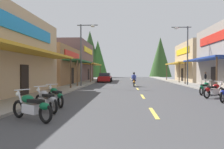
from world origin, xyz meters
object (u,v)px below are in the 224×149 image
Objects in this scene: motorcycle_parked_left_0 at (32,106)px; rider_cruising_lead at (134,81)px; motorcycle_parked_right_5 at (214,90)px; motorcycle_parked_left_2 at (55,96)px; parked_car_curbside at (105,78)px; motorcycle_parked_right_6 at (205,88)px; streetlamp_left at (84,46)px; motorcycle_parked_left_1 at (46,100)px; streetlamp_right at (185,47)px; pedestrian_browsing at (205,78)px.

rider_cruising_lead is (4.07, 16.87, 0.17)m from motorcycle_parked_left_0.
motorcycle_parked_left_2 is (-8.91, -3.86, 0.00)m from motorcycle_parked_right_5.
parked_car_curbside reaches higher than motorcycle_parked_left_2.
motorcycle_parked_right_5 is at bearing -156.78° from parked_car_curbside.
motorcycle_parked_left_2 is (-9.04, -5.78, 0.00)m from motorcycle_parked_right_6.
motorcycle_parked_left_0 is at bearing -177.37° from motorcycle_parked_right_5.
motorcycle_parked_left_1 is at bearing -85.50° from streetlamp_left.
streetlamp_left reaches higher than motorcycle_parked_right_5.
motorcycle_parked_left_1 is at bearing -54.17° from motorcycle_parked_left_0.
parked_car_curbside is at bearing -58.44° from motorcycle_parked_left_0.
rider_cruising_lead is at bearing -158.01° from parked_car_curbside.
streetlamp_left reaches higher than rider_cruising_lead.
motorcycle_parked_right_5 is 10.31m from motorcycle_parked_left_1.
rider_cruising_lead is (-4.65, 9.88, 0.17)m from motorcycle_parked_right_5.
motorcycle_parked_left_0 is at bearing -85.53° from streetlamp_left.
motorcycle_parked_left_0 is 1.68m from motorcycle_parked_left_1.
motorcycle_parked_right_5 is 1.93m from motorcycle_parked_right_6.
streetlamp_right reaches higher than motorcycle_parked_left_1.
motorcycle_parked_right_5 is 1.11× the size of pedestrian_browsing.
motorcycle_parked_right_6 is 0.97× the size of motorcycle_parked_left_2.
parked_car_curbside reaches higher than motorcycle_parked_left_0.
streetlamp_left is at bearing -53.95° from motorcycle_parked_left_0.
streetlamp_right is 1.56× the size of parked_car_curbside.
motorcycle_parked_right_6 is at bearing -35.61° from streetlamp_left.
motorcycle_parked_left_2 is (-0.19, 3.13, 0.00)m from motorcycle_parked_left_0.
rider_cruising_lead reaches higher than parked_car_curbside.
pedestrian_browsing is (11.77, 17.22, 0.44)m from motorcycle_parked_left_0.
rider_cruising_lead reaches higher than motorcycle_parked_left_1.
streetlamp_left is 11.09m from parked_car_curbside.
motorcycle_parked_left_1 is at bearing 167.19° from motorcycle_parked_right_6.
parked_car_curbside reaches higher than motorcycle_parked_right_6.
streetlamp_right is 13.32m from parked_car_curbside.
motorcycle_parked_right_5 is 1.03× the size of motorcycle_parked_right_6.
motorcycle_parked_left_0 is (-8.85, -8.91, 0.00)m from motorcycle_parked_right_6.
motorcycle_parked_right_5 and motorcycle_parked_right_6 have the same top height.
streetlamp_left is at bearing -148.49° from pedestrian_browsing.
motorcycle_parked_right_5 is 1.10× the size of motorcycle_parked_left_1.
streetlamp_right is 7.04m from rider_cruising_lead.
parked_car_curbside is at bearing -36.54° from motorcycle_parked_left_2.
motorcycle_parked_left_1 is 19.58m from pedestrian_browsing.
streetlamp_right reaches higher than parked_car_curbside.
motorcycle_parked_left_0 is at bearing -118.20° from streetlamp_right.
motorcycle_parked_right_5 is at bearing -79.82° from pedestrian_browsing.
streetlamp_left reaches higher than motorcycle_parked_right_6.
motorcycle_parked_right_5 is at bearing -109.71° from motorcycle_parked_left_0.
motorcycle_parked_right_6 is 11.52m from motorcycle_parked_left_1.
motorcycle_parked_right_6 is 1.07× the size of motorcycle_parked_left_1.
motorcycle_parked_right_6 is 0.40× the size of parked_car_curbside.
motorcycle_parked_right_6 and motorcycle_parked_left_2 have the same top height.
streetlamp_left is 13.01m from motorcycle_parked_right_6.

